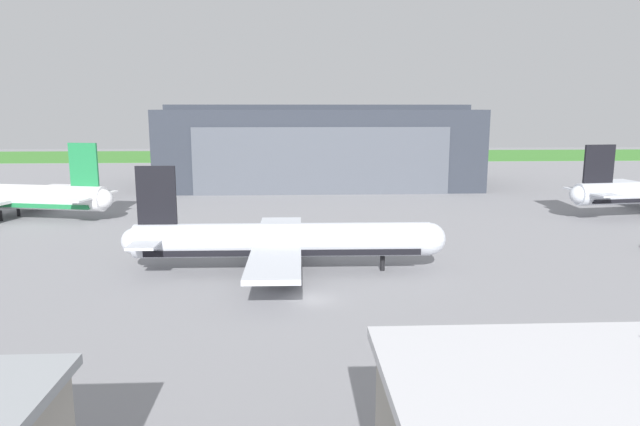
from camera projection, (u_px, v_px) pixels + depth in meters
ground_plane at (311, 299)px, 56.87m from camera, size 440.00×440.00×0.00m
grass_field_strip at (298, 156)px, 229.63m from camera, size 440.00×56.00×0.08m
maintenance_hangar at (318, 147)px, 142.55m from camera, size 74.40×37.28×19.77m
airliner_far_right at (0, 197)px, 98.32m from camera, size 41.57×36.40×13.24m
airliner_near_right at (284, 241)px, 66.03m from camera, size 37.66×30.11×12.47m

